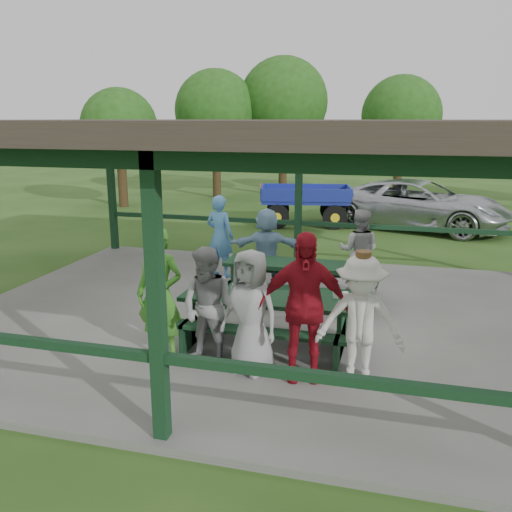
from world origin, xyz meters
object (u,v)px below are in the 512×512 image
(picnic_table_far, at_px, (298,277))
(spectator_lblue, at_px, (267,248))
(contestant_grey_left, at_px, (209,308))
(farm_trailer, at_px, (306,204))
(contestant_white_fedora, at_px, (360,322))
(spectator_grey, at_px, (359,251))
(picnic_table_near, at_px, (267,315))
(contestant_grey_mid, at_px, (250,312))
(contestant_red, at_px, (303,306))
(spectator_blue, at_px, (220,236))
(pickup_truck, at_px, (419,205))
(contestant_green, at_px, (160,294))

(picnic_table_far, xyz_separation_m, spectator_lblue, (-0.80, 0.82, 0.32))
(contestant_grey_left, height_order, farm_trailer, contestant_grey_left)
(picnic_table_far, bearing_deg, contestant_white_fedora, -65.85)
(spectator_lblue, height_order, spectator_grey, spectator_grey)
(picnic_table_near, height_order, contestant_white_fedora, contestant_white_fedora)
(contestant_grey_left, relative_size, contestant_grey_mid, 0.99)
(spectator_lblue, xyz_separation_m, spectator_grey, (1.78, 0.16, 0.01))
(contestant_red, bearing_deg, contestant_white_fedora, -15.48)
(spectator_blue, height_order, pickup_truck, spectator_blue)
(pickup_truck, bearing_deg, contestant_red, -171.55)
(picnic_table_near, height_order, pickup_truck, pickup_truck)
(contestant_white_fedora, height_order, spectator_blue, same)
(contestant_grey_mid, distance_m, spectator_blue, 4.54)
(picnic_table_far, relative_size, contestant_grey_left, 1.62)
(contestant_green, height_order, contestant_grey_mid, contestant_green)
(contestant_grey_mid, xyz_separation_m, spectator_blue, (-1.83, 4.16, 0.04))
(contestant_red, relative_size, contestant_white_fedora, 1.11)
(picnic_table_far, distance_m, pickup_truck, 8.55)
(spectator_blue, bearing_deg, picnic_table_near, 133.36)
(picnic_table_far, height_order, contestant_green, contestant_green)
(contestant_grey_left, relative_size, pickup_truck, 0.30)
(contestant_grey_mid, height_order, spectator_lblue, contestant_grey_mid)
(picnic_table_far, xyz_separation_m, pickup_truck, (2.28, 8.24, 0.18))
(contestant_red, distance_m, contestant_white_fedora, 0.73)
(contestant_red, relative_size, pickup_truck, 0.35)
(picnic_table_far, bearing_deg, spectator_blue, 146.36)
(contestant_grey_mid, distance_m, farm_trailer, 10.92)
(picnic_table_far, bearing_deg, contestant_grey_left, -103.48)
(spectator_lblue, height_order, spectator_blue, spectator_blue)
(contestant_green, bearing_deg, pickup_truck, 73.12)
(contestant_grey_left, distance_m, contestant_red, 1.28)
(contestant_green, relative_size, contestant_grey_mid, 1.11)
(picnic_table_near, distance_m, pickup_truck, 10.51)
(picnic_table_near, bearing_deg, spectator_grey, 70.21)
(contestant_grey_left, distance_m, spectator_lblue, 3.66)
(contestant_white_fedora, bearing_deg, pickup_truck, 85.88)
(contestant_grey_left, relative_size, spectator_blue, 0.94)
(contestant_grey_left, relative_size, contestant_white_fedora, 0.94)
(pickup_truck, distance_m, farm_trailer, 3.56)
(pickup_truck, bearing_deg, spectator_lblue, 174.59)
(picnic_table_far, relative_size, contestant_white_fedora, 1.53)
(contestant_white_fedora, bearing_deg, picnic_table_near, 147.50)
(picnic_table_far, distance_m, spectator_lblue, 1.18)
(farm_trailer, bearing_deg, spectator_lblue, -97.85)
(contestant_white_fedora, bearing_deg, contestant_grey_mid, 179.32)
(contestant_red, distance_m, pickup_truck, 11.25)
(contestant_red, relative_size, spectator_blue, 1.11)
(contestant_green, height_order, farm_trailer, contestant_green)
(contestant_grey_mid, bearing_deg, spectator_blue, 129.89)
(contestant_grey_mid, distance_m, contestant_red, 0.70)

